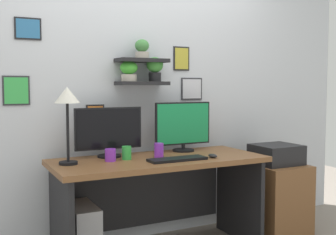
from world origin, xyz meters
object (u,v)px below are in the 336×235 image
at_px(desk_lamp, 67,102).
at_px(drawer_cabinet, 275,199).
at_px(desk, 156,184).
at_px(computer_mouse, 213,156).
at_px(monitor_left, 109,131).
at_px(water_cup, 159,150).
at_px(printer, 276,154).
at_px(pen_cup, 127,153).
at_px(monitor_right, 183,126).
at_px(keyboard, 177,159).
at_px(coffee_mug, 110,155).

height_order(desk_lamp, drawer_cabinet, desk_lamp).
distance_m(desk, computer_mouse, 0.49).
relative_size(monitor_left, drawer_cabinet, 0.86).
bearing_deg(desk_lamp, drawer_cabinet, -2.77).
bearing_deg(water_cup, computer_mouse, -28.96).
distance_m(desk, printer, 1.13).
height_order(desk, water_cup, water_cup).
height_order(pen_cup, water_cup, water_cup).
distance_m(desk, pen_cup, 0.36).
height_order(desk_lamp, printer, desk_lamp).
xyz_separation_m(monitor_right, pen_cup, (-0.57, -0.17, -0.16)).
xyz_separation_m(pen_cup, drawer_cabinet, (1.36, -0.08, -0.49)).
height_order(keyboard, computer_mouse, computer_mouse).
bearing_deg(computer_mouse, drawer_cabinet, 10.47).
xyz_separation_m(monitor_left, pen_cup, (0.08, -0.17, -0.15)).
distance_m(desk, drawer_cabinet, 1.14).
relative_size(monitor_left, desk_lamp, 0.98).
bearing_deg(keyboard, monitor_right, 56.10).
distance_m(computer_mouse, coffee_mug, 0.77).
bearing_deg(drawer_cabinet, water_cup, 176.83).
bearing_deg(coffee_mug, monitor_right, 14.49).
bearing_deg(monitor_right, monitor_left, -180.00).
bearing_deg(printer, keyboard, -173.34).
bearing_deg(printer, coffee_mug, 177.16).
distance_m(desk, water_cup, 0.27).
bearing_deg(printer, monitor_right, 162.07).
bearing_deg(coffee_mug, keyboard, -23.56).
relative_size(monitor_right, keyboard, 1.15).
xyz_separation_m(monitor_right, coffee_mug, (-0.70, -0.18, -0.17)).
distance_m(desk_lamp, drawer_cabinet, 1.99).
distance_m(monitor_left, water_cup, 0.41).
height_order(computer_mouse, drawer_cabinet, computer_mouse).
xyz_separation_m(monitor_left, monitor_right, (0.65, 0.00, 0.01)).
bearing_deg(keyboard, desk_lamp, 164.51).
relative_size(monitor_right, coffee_mug, 5.61).
bearing_deg(drawer_cabinet, desk, 175.28).
xyz_separation_m(desk, coffee_mug, (-0.38, -0.02, 0.26)).
bearing_deg(desk, coffee_mug, -177.22).
height_order(monitor_left, drawer_cabinet, monitor_left).
relative_size(coffee_mug, drawer_cabinet, 0.15).
xyz_separation_m(pen_cup, printer, (1.36, -0.08, -0.10)).
distance_m(monitor_right, keyboard, 0.50).
bearing_deg(drawer_cabinet, keyboard, -173.34).
height_order(coffee_mug, drawer_cabinet, coffee_mug).
height_order(monitor_right, computer_mouse, monitor_right).
bearing_deg(coffee_mug, computer_mouse, -15.88).
relative_size(desk, printer, 4.25).
bearing_deg(monitor_right, printer, -17.93).
xyz_separation_m(computer_mouse, drawer_cabinet, (0.74, 0.14, -0.46)).
xyz_separation_m(coffee_mug, water_cup, (0.38, -0.01, 0.01)).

